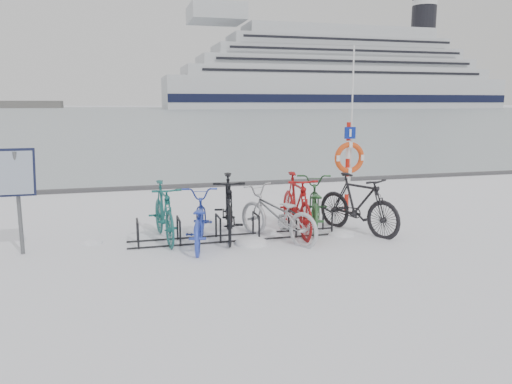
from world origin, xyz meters
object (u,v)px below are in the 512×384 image
bike_rack (237,229)px  info_board (16,179)px  lifebuoy_station (349,158)px  cruise_ferry (336,77)px

bike_rack → info_board: (-3.68, -0.03, 1.09)m
lifebuoy_station → bike_rack: bearing=-152.0°
info_board → cruise_ferry: cruise_ferry is taller
bike_rack → cruise_ferry: 214.54m
info_board → cruise_ferry: (92.19, 195.02, 12.05)m
lifebuoy_station → cruise_ferry: 211.82m
bike_rack → cruise_ferry: cruise_ferry is taller
bike_rack → cruise_ferry: (88.51, 194.99, 13.14)m
info_board → cruise_ferry: bearing=64.7°
info_board → lifebuoy_station: bearing=13.7°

